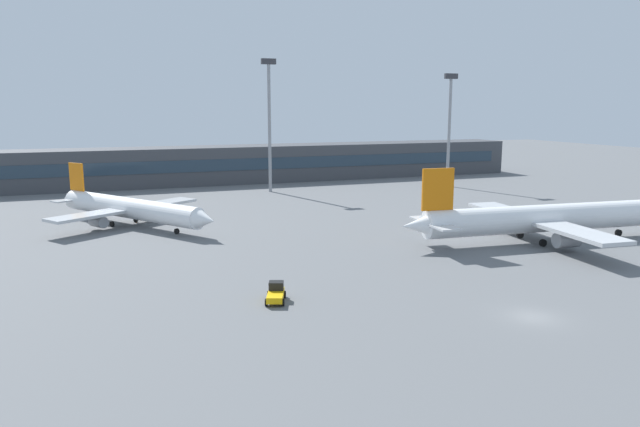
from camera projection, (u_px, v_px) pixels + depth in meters
ground_plane at (352, 231)px, 89.69m from camera, size 400.00×400.00×0.00m
terminal_building at (248, 164)px, 148.28m from camera, size 144.21×12.13×9.00m
airplane_near at (547, 218)px, 82.12m from camera, size 43.31×30.29×10.69m
airplane_mid at (131, 208)px, 92.95m from camera, size 23.91×32.32×9.16m
baggage_tug_yellow at (276, 293)px, 57.11m from camera, size 2.80×3.90×1.75m
floodlight_tower_west at (449, 122)px, 137.61m from camera, size 3.20×0.80×26.04m
floodlight_tower_east at (269, 117)px, 128.47m from camera, size 3.20×0.80×28.66m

